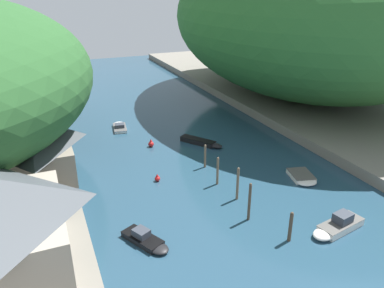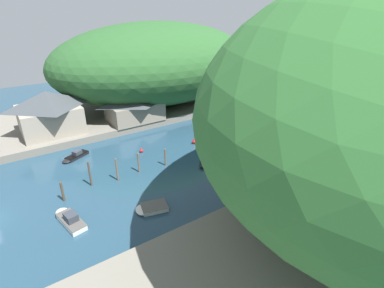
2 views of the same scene
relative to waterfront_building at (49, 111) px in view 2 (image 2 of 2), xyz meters
name	(u,v)px [view 2 (image 2 of 2)]	position (x,y,z in m)	size (l,w,h in m)	color
water_surface	(204,153)	(19.85, 18.52, -5.00)	(130.00, 130.00, 0.00)	#234256
left_bank	(137,109)	(-5.05, 18.52, -4.38)	(22.00, 120.00, 1.25)	slate
right_bank	(357,242)	(44.76, 18.52, -4.38)	(22.00, 120.00, 1.25)	slate
hillside_left	(156,63)	(-6.15, 24.35, 4.86)	(32.92, 46.09, 17.23)	#285628
waterfront_building	(49,111)	(0.00, 0.00, 0.00)	(9.34, 10.39, 7.24)	gray
boathouse_shed	(134,106)	(2.75, 14.51, -0.98)	(7.34, 10.59, 5.34)	gray
boat_white_cruiser	(151,208)	(28.11, 4.65, -4.75)	(2.97, 4.06, 0.50)	silver
boat_mid_channel	(207,159)	(22.34, 17.24, -4.69)	(4.30, 5.60, 0.63)	black
boat_navy_launch	(69,219)	(25.03, -3.63, -4.56)	(5.44, 2.51, 1.43)	silver
boat_red_skiff	(223,128)	(13.91, 27.25, -4.74)	(2.30, 4.69, 0.86)	white
boat_small_dinghy	(75,156)	(10.04, 0.91, -4.68)	(3.28, 4.62, 1.04)	black
mooring_post_nearest	(62,191)	(20.62, -3.17, -3.65)	(0.29, 0.29, 2.68)	#4C3D2D
mooring_post_second	(90,174)	(19.15, 0.62, -3.20)	(0.25, 0.25, 3.59)	#4C3D2D
mooring_post_middle	(117,169)	(19.90, 3.98, -3.32)	(0.25, 0.25, 3.34)	brown
mooring_post_fourth	(138,162)	(19.47, 7.31, -3.48)	(0.24, 0.24, 3.03)	brown
mooring_post_farthest	(165,157)	(19.93, 11.34, -3.63)	(0.25, 0.25, 2.73)	brown
channel_buoy_near	(194,141)	(16.07, 19.16, -4.59)	(0.70, 0.70, 1.05)	red
channel_buoy_far	(141,150)	(14.02, 10.28, -4.67)	(0.56, 0.56, 0.84)	red
person_on_quay	(119,123)	(5.00, 10.33, -2.77)	(0.26, 0.40, 1.69)	#282D3D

